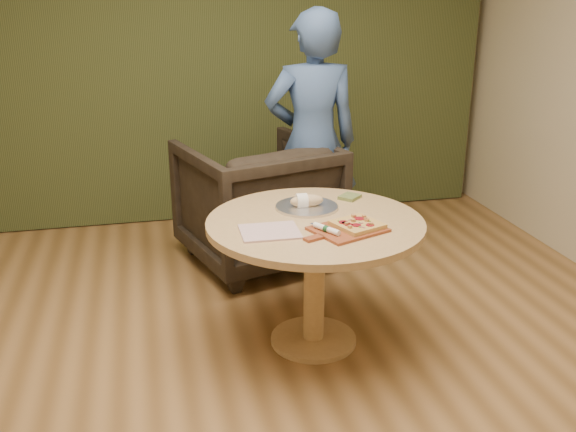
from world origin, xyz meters
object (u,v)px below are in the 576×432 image
Objects in this scene: armchair at (257,196)px; pizza_paddle at (346,230)px; flatbread_pizza at (357,224)px; cutlery_roll at (327,229)px; serving_tray at (307,207)px; pedestal_table at (315,244)px; bread_roll at (305,201)px; person_standing at (312,143)px.

pizza_paddle is at bearing 81.94° from armchair.
cutlery_roll is (-0.18, -0.04, 0.00)m from flatbread_pizza.
cutlery_roll reaches higher than serving_tray.
pizza_paddle is at bearing -74.96° from serving_tray.
pedestal_table is 6.13× the size of bread_roll.
pizza_paddle is 2.46× the size of bread_roll.
pizza_paddle is 0.12m from cutlery_roll.
serving_tray is 1.84× the size of bread_roll.
bread_roll is (-0.01, 0.00, 0.04)m from serving_tray.
pizza_paddle is 0.26× the size of person_standing.
pedestal_table is 1.23m from armchair.
armchair is at bearing 63.96° from cutlery_roll.
bread_roll is (-0.00, 0.20, 0.18)m from pedestal_table.
bread_roll is 1.07m from armchair.
pizza_paddle is 1.32m from person_standing.
bread_roll is (-0.12, 0.40, 0.04)m from pizza_paddle.
cutlery_roll is 0.18× the size of armchair.
armchair is at bearing -16.42° from person_standing.
flatbread_pizza reaches higher than cutlery_roll.
pizza_paddle is 1.67× the size of flatbread_pizza.
bread_roll is 0.95m from person_standing.
cutlery_roll is (-0.11, -0.02, 0.02)m from pizza_paddle.
pedestal_table is 2.50× the size of pizza_paddle.
armchair reaches higher than pedestal_table.
flatbread_pizza is at bearing -66.09° from serving_tray.
bread_roll is (-0.00, 0.42, 0.01)m from cutlery_roll.
serving_tray is 0.04m from bread_roll.
serving_tray is at bearing 83.70° from pizza_paddle.
flatbread_pizza is 1.56× the size of cutlery_roll.
pizza_paddle is (0.11, -0.20, 0.15)m from pedestal_table.
pedestal_table is 1.18× the size of armchair.
flatbread_pizza reaches higher than pedestal_table.
person_standing is at bearing 73.32° from serving_tray.
serving_tray is 0.20× the size of person_standing.
pedestal_table is 3.33× the size of serving_tray.
cutlery_roll is at bearing -168.68° from flatbread_pizza.
pizza_paddle is 1.46m from armchair.
person_standing is (0.27, 0.90, 0.15)m from serving_tray.
pedestal_table is 0.65× the size of person_standing.
person_standing is (0.28, 0.90, 0.12)m from bread_roll.
pizza_paddle is 1.33× the size of serving_tray.
armchair reaches higher than cutlery_roll.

